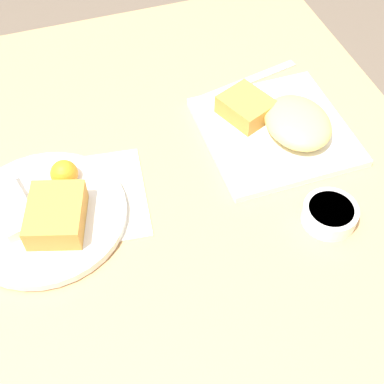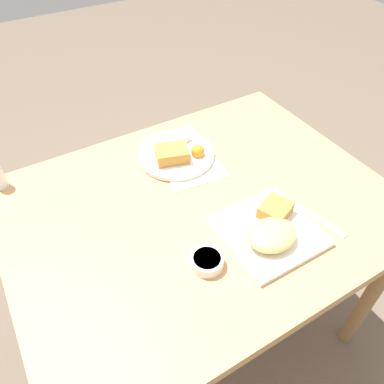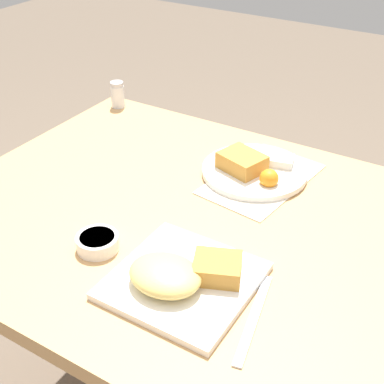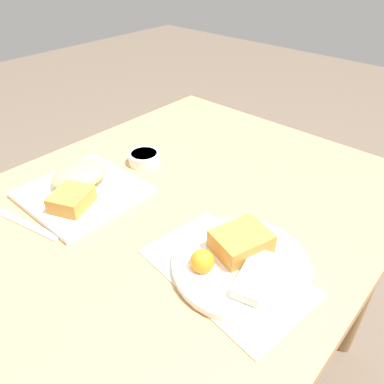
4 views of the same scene
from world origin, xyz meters
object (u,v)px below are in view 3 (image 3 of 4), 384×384
object	(u,v)px
plate_oval_far	(254,168)
butter_knife	(254,318)
salt_shaker	(118,96)
sauce_ramekin	(98,242)
plate_square_near	(181,277)

from	to	relation	value
plate_oval_far	butter_knife	distance (m)	0.46
plate_oval_far	salt_shaker	distance (m)	0.54
sauce_ramekin	salt_shaker	world-z (taller)	salt_shaker
salt_shaker	butter_knife	distance (m)	0.92
plate_square_near	salt_shaker	size ratio (longest dim) A/B	3.13
sauce_ramekin	salt_shaker	size ratio (longest dim) A/B	1.07
plate_oval_far	sauce_ramekin	bearing A→B (deg)	-108.78
sauce_ramekin	plate_oval_far	bearing A→B (deg)	71.22
plate_square_near	butter_knife	xyz separation A→B (m)	(0.15, -0.00, -0.02)
plate_square_near	salt_shaker	xyz separation A→B (m)	(-0.58, 0.56, 0.01)
plate_square_near	butter_knife	world-z (taller)	plate_square_near
butter_knife	salt_shaker	bearing A→B (deg)	40.26
plate_square_near	sauce_ramekin	distance (m)	0.20
sauce_ramekin	plate_square_near	bearing A→B (deg)	-1.48
plate_oval_far	sauce_ramekin	xyz separation A→B (m)	(-0.14, -0.41, -0.00)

